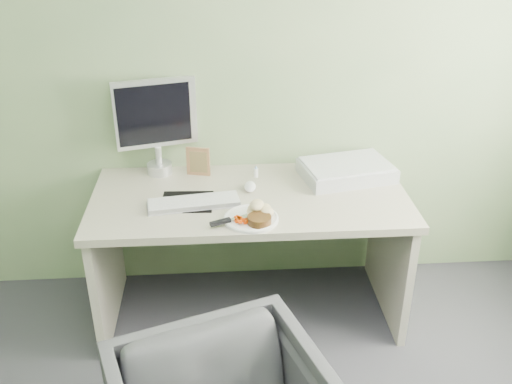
{
  "coord_description": "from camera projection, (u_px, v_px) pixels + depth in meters",
  "views": [
    {
      "loc": [
        -0.15,
        -0.92,
        2.08
      ],
      "look_at": [
        0.02,
        1.5,
        0.81
      ],
      "focal_mm": 40.0,
      "sensor_mm": 36.0,
      "label": 1
    }
  ],
  "objects": [
    {
      "name": "monitor",
      "position": [
        156.0,
        122.0,
        3.0
      ],
      "size": [
        0.43,
        0.17,
        0.52
      ],
      "rotation": [
        0.0,
        0.0,
        0.26
      ],
      "color": "silver",
      "rests_on": "desk"
    },
    {
      "name": "plate",
      "position": [
        251.0,
        219.0,
        2.66
      ],
      "size": [
        0.26,
        0.26,
        0.01
      ],
      "primitive_type": "cylinder",
      "color": "white",
      "rests_on": "desk"
    },
    {
      "name": "desk",
      "position": [
        250.0,
        226.0,
        2.97
      ],
      "size": [
        1.6,
        0.75,
        0.73
      ],
      "color": "#ABA58F",
      "rests_on": "floor"
    },
    {
      "name": "wall_back",
      "position": [
        245.0,
        55.0,
        2.93
      ],
      "size": [
        3.5,
        0.0,
        3.5
      ],
      "primitive_type": "plane",
      "rotation": [
        1.57,
        0.0,
        0.0
      ],
      "color": "#8AA171",
      "rests_on": "floor"
    },
    {
      "name": "scanner",
      "position": [
        346.0,
        171.0,
        3.05
      ],
      "size": [
        0.52,
        0.4,
        0.07
      ],
      "primitive_type": "cube",
      "rotation": [
        0.0,
        0.0,
        0.21
      ],
      "color": "#AEB1B5",
      "rests_on": "desk"
    },
    {
      "name": "computer_mouse",
      "position": [
        250.0,
        187.0,
        2.93
      ],
      "size": [
        0.07,
        0.11,
        0.04
      ],
      "primitive_type": "ellipsoid",
      "rotation": [
        0.0,
        0.0,
        -0.08
      ],
      "color": "white",
      "rests_on": "desk"
    },
    {
      "name": "potato_pile",
      "position": [
        257.0,
        208.0,
        2.67
      ],
      "size": [
        0.14,
        0.11,
        0.07
      ],
      "primitive_type": "ellipsoid",
      "rotation": [
        0.0,
        0.0,
        0.15
      ],
      "color": "tan",
      "rests_on": "plate"
    },
    {
      "name": "eyedrop_bottle",
      "position": [
        256.0,
        172.0,
        3.06
      ],
      "size": [
        0.02,
        0.02,
        0.07
      ],
      "color": "white",
      "rests_on": "desk"
    },
    {
      "name": "keyboard",
      "position": [
        194.0,
        202.0,
        2.78
      ],
      "size": [
        0.46,
        0.19,
        0.02
      ],
      "primitive_type": "cube",
      "rotation": [
        0.0,
        0.0,
        0.14
      ],
      "color": "white",
      "rests_on": "desk"
    },
    {
      "name": "photo_frame",
      "position": [
        198.0,
        161.0,
        3.06
      ],
      "size": [
        0.13,
        0.04,
        0.16
      ],
      "primitive_type": "cube",
      "rotation": [
        0.0,
        0.0,
        -0.23
      ],
      "color": "#936B45",
      "rests_on": "desk"
    },
    {
      "name": "steak_knife",
      "position": [
        229.0,
        220.0,
        2.61
      ],
      "size": [
        0.25,
        0.12,
        0.02
      ],
      "rotation": [
        0.0,
        0.0,
        0.41
      ],
      "color": "silver",
      "rests_on": "plate"
    },
    {
      "name": "steak",
      "position": [
        259.0,
        220.0,
        2.6
      ],
      "size": [
        0.12,
        0.12,
        0.04
      ],
      "primitive_type": "cylinder",
      "rotation": [
        0.0,
        0.0,
        0.13
      ],
      "color": "black",
      "rests_on": "plate"
    },
    {
      "name": "carrot_heap",
      "position": [
        241.0,
        218.0,
        2.61
      ],
      "size": [
        0.07,
        0.07,
        0.04
      ],
      "primitive_type": "cube",
      "rotation": [
        0.0,
        0.0,
        0.32
      ],
      "color": "#E53E04",
      "rests_on": "plate"
    },
    {
      "name": "mousepad",
      "position": [
        187.0,
        202.0,
        2.82
      ],
      "size": [
        0.26,
        0.23,
        0.0
      ],
      "primitive_type": "cube",
      "rotation": [
        0.0,
        0.0,
        -0.05
      ],
      "color": "black",
      "rests_on": "desk"
    }
  ]
}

